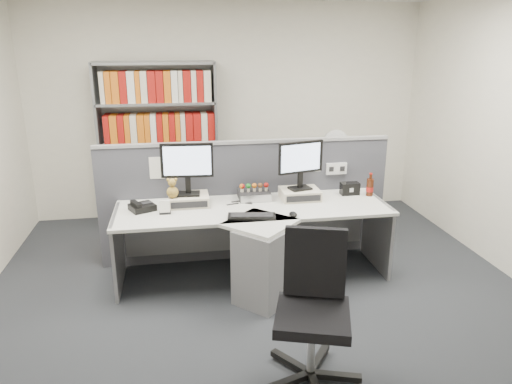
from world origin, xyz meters
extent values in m
plane|color=#313339|center=(0.00, 0.00, 0.00)|extent=(5.50, 5.50, 0.00)
cube|color=white|center=(0.00, 2.75, 1.35)|extent=(5.00, 0.04, 2.70)
cube|color=#474750|center=(0.00, 1.25, 0.62)|extent=(3.00, 0.05, 1.25)
cube|color=#A4A4A9|center=(0.00, 1.25, 1.26)|extent=(3.00, 0.07, 0.03)
cube|color=white|center=(0.95, 1.22, 0.95)|extent=(0.22, 0.04, 0.12)
cube|color=white|center=(-0.90, 1.22, 1.05)|extent=(0.16, 0.00, 0.22)
cube|color=white|center=(-0.50, 1.22, 1.05)|extent=(0.16, 0.00, 0.22)
cube|color=white|center=(0.70, 1.22, 1.05)|extent=(0.16, 0.00, 0.22)
cube|color=silver|center=(0.00, 0.82, 0.70)|extent=(2.60, 0.80, 0.03)
cube|color=silver|center=(0.00, 0.42, 0.70)|extent=(0.74, 0.74, 0.03)
cube|color=gray|center=(0.00, 0.30, 0.34)|extent=(0.57, 0.57, 0.69)
cube|color=gray|center=(-1.28, 0.82, 0.36)|extent=(0.03, 0.70, 0.72)
cube|color=gray|center=(1.28, 0.82, 0.36)|extent=(0.03, 0.70, 0.72)
cube|color=gray|center=(0.00, 1.18, 0.35)|extent=(2.50, 0.02, 0.45)
cube|color=beige|center=(-0.60, 0.98, 0.77)|extent=(0.38, 0.30, 0.10)
cube|color=black|center=(-0.60, 0.83, 0.77)|extent=(0.34, 0.01, 0.06)
cube|color=beige|center=(0.50, 0.98, 0.77)|extent=(0.38, 0.30, 0.10)
cube|color=black|center=(0.50, 0.83, 0.77)|extent=(0.34, 0.01, 0.06)
cube|color=black|center=(-0.60, 0.98, 0.83)|extent=(0.23, 0.17, 0.02)
cube|color=black|center=(-0.60, 0.98, 0.92)|extent=(0.05, 0.03, 0.18)
cube|color=black|center=(-0.60, 0.98, 1.16)|extent=(0.49, 0.07, 0.32)
cube|color=#C6DAFD|center=(-0.60, 0.96, 1.16)|extent=(0.44, 0.04, 0.28)
cube|color=black|center=(0.50, 0.98, 0.83)|extent=(0.24, 0.20, 0.02)
cube|color=black|center=(0.50, 0.98, 0.91)|extent=(0.05, 0.04, 0.17)
cube|color=black|center=(0.50, 0.98, 1.15)|extent=(0.47, 0.15, 0.31)
cube|color=#C6DAFD|center=(0.49, 0.96, 1.15)|extent=(0.41, 0.11, 0.26)
cube|color=black|center=(0.05, 1.06, 0.76)|extent=(0.31, 0.27, 0.08)
cube|color=silver|center=(0.05, 0.92, 0.76)|extent=(0.31, 0.01, 0.08)
cylinder|color=beige|center=(-0.07, 1.04, 0.82)|extent=(0.03, 0.03, 0.03)
sphere|color=#A5140F|center=(-0.07, 1.04, 0.86)|extent=(0.05, 0.05, 0.05)
cylinder|color=beige|center=(-0.01, 1.04, 0.82)|extent=(0.03, 0.03, 0.03)
sphere|color=#19721E|center=(-0.01, 1.04, 0.86)|extent=(0.05, 0.05, 0.05)
cylinder|color=beige|center=(0.05, 1.04, 0.82)|extent=(0.03, 0.03, 0.03)
sphere|color=orange|center=(0.05, 1.04, 0.86)|extent=(0.05, 0.05, 0.05)
cylinder|color=beige|center=(0.11, 1.04, 0.82)|extent=(0.03, 0.03, 0.03)
sphere|color=#593319|center=(0.11, 1.04, 0.86)|extent=(0.05, 0.05, 0.05)
cylinder|color=beige|center=(0.17, 1.04, 0.82)|extent=(0.03, 0.03, 0.03)
sphere|color=#A5140F|center=(0.17, 1.04, 0.86)|extent=(0.05, 0.05, 0.05)
cylinder|color=beige|center=(-0.08, 1.04, 0.82)|extent=(0.03, 0.03, 0.03)
sphere|color=orange|center=(-0.08, 1.04, 0.86)|extent=(0.05, 0.05, 0.05)
cube|color=black|center=(-0.06, 0.53, 0.73)|extent=(0.45, 0.22, 0.02)
cube|color=black|center=(-0.06, 0.53, 0.75)|extent=(0.39, 0.17, 0.01)
ellipsoid|color=black|center=(0.31, 0.49, 0.74)|extent=(0.07, 0.11, 0.04)
cube|color=black|center=(-1.03, 0.89, 0.75)|extent=(0.27, 0.27, 0.06)
cube|color=black|center=(-1.09, 0.87, 0.79)|extent=(0.12, 0.18, 0.03)
cube|color=black|center=(-0.99, 0.91, 0.78)|extent=(0.11, 0.09, 0.01)
cube|color=black|center=(-0.82, 0.77, 0.73)|extent=(0.10, 0.06, 0.02)
cube|color=white|center=(-0.82, 0.75, 0.79)|extent=(0.09, 0.04, 0.10)
cube|color=white|center=(-0.82, 0.79, 0.79)|extent=(0.09, 0.04, 0.10)
sphere|color=olive|center=(-0.75, 0.92, 0.88)|extent=(0.11, 0.11, 0.11)
sphere|color=olive|center=(-0.75, 0.92, 0.97)|extent=(0.08, 0.08, 0.08)
sphere|color=olive|center=(-0.79, 0.92, 1.00)|extent=(0.03, 0.03, 0.03)
sphere|color=olive|center=(-0.72, 0.92, 1.00)|extent=(0.03, 0.03, 0.03)
cube|color=black|center=(1.04, 1.03, 0.78)|extent=(0.19, 0.10, 0.12)
cylinder|color=#3F190A|center=(1.23, 0.96, 0.81)|extent=(0.07, 0.07, 0.18)
cylinder|color=#A5140F|center=(1.23, 0.96, 0.79)|extent=(0.07, 0.07, 0.05)
cylinder|color=#3F190A|center=(1.23, 0.96, 0.92)|extent=(0.03, 0.03, 0.05)
cylinder|color=#A5140F|center=(1.23, 0.96, 0.95)|extent=(0.03, 0.03, 0.01)
cube|color=gray|center=(-1.59, 2.45, 1.00)|extent=(0.03, 0.40, 2.00)
cube|color=gray|center=(-0.21, 2.45, 1.00)|extent=(0.03, 0.40, 2.00)
cube|color=gray|center=(-0.90, 2.64, 1.00)|extent=(1.40, 0.02, 2.00)
cube|color=gray|center=(-0.90, 2.45, 0.02)|extent=(1.38, 0.40, 0.03)
cube|color=gray|center=(-0.90, 2.45, 0.52)|extent=(1.38, 0.40, 0.03)
cube|color=gray|center=(-0.90, 2.45, 1.02)|extent=(1.38, 0.40, 0.03)
cube|color=gray|center=(-0.90, 2.45, 1.52)|extent=(1.38, 0.40, 0.03)
cube|color=gray|center=(-0.90, 2.45, 1.98)|extent=(1.38, 0.40, 0.03)
cube|color=#A5140F|center=(-0.90, 2.42, 0.22)|extent=(1.24, 0.28, 0.36)
cube|color=orange|center=(-0.90, 2.42, 0.72)|extent=(1.24, 0.28, 0.36)
cube|color=beige|center=(-0.90, 2.42, 1.21)|extent=(1.24, 0.28, 0.36)
cube|color=white|center=(-0.90, 2.42, 1.71)|extent=(1.24, 0.28, 0.36)
cube|color=gray|center=(1.20, 2.00, 0.35)|extent=(0.45, 0.60, 0.70)
cube|color=black|center=(1.20, 1.70, 0.52)|extent=(0.40, 0.02, 0.28)
cube|color=black|center=(1.20, 1.70, 0.20)|extent=(0.40, 0.02, 0.28)
cylinder|color=white|center=(1.20, 2.00, 0.72)|extent=(0.18, 0.18, 0.03)
cylinder|color=white|center=(1.20, 2.00, 0.82)|extent=(0.03, 0.03, 0.18)
cylinder|color=white|center=(1.20, 1.98, 1.06)|extent=(0.30, 0.12, 0.30)
cylinder|color=silver|center=(1.20, 2.01, 1.06)|extent=(0.30, 0.11, 0.30)
cylinder|color=silver|center=(0.14, -0.77, 0.26)|extent=(0.05, 0.05, 0.42)
cube|color=black|center=(0.14, -0.77, 0.49)|extent=(0.61, 0.61, 0.07)
cube|color=black|center=(0.21, -0.56, 0.79)|extent=(0.44, 0.24, 0.49)
cube|color=black|center=(0.32, -0.83, 0.05)|extent=(0.32, 0.15, 0.04)
cylinder|color=black|center=(0.44, -0.87, 0.03)|extent=(0.05, 0.05, 0.03)
cube|color=black|center=(0.25, -0.62, 0.05)|extent=(0.23, 0.29, 0.04)
cylinder|color=black|center=(0.32, -0.52, 0.03)|extent=(0.05, 0.05, 0.03)
cube|color=black|center=(0.03, -0.62, 0.05)|extent=(0.23, 0.29, 0.04)
cylinder|color=black|center=(-0.05, -0.52, 0.03)|extent=(0.05, 0.05, 0.03)
cube|color=black|center=(-0.04, -0.83, 0.05)|extent=(0.32, 0.15, 0.04)
camera|label=1|loc=(-0.69, -3.43, 2.24)|focal=33.63mm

